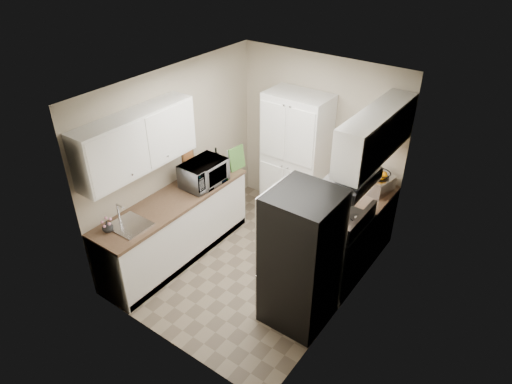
# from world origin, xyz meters

# --- Properties ---
(ground) EXTENTS (3.20, 3.20, 0.00)m
(ground) POSITION_xyz_m (0.00, 0.00, 0.00)
(ground) COLOR #7A6B56
(ground) RESTS_ON ground
(room_shell) EXTENTS (2.64, 3.24, 2.52)m
(room_shell) POSITION_xyz_m (-0.02, -0.01, 1.63)
(room_shell) COLOR beige
(room_shell) RESTS_ON ground
(pantry_cabinet) EXTENTS (0.90, 0.55, 2.00)m
(pantry_cabinet) POSITION_xyz_m (-0.20, 1.32, 1.00)
(pantry_cabinet) COLOR white
(pantry_cabinet) RESTS_ON ground
(base_cabinet_left) EXTENTS (0.60, 2.30, 0.88)m
(base_cabinet_left) POSITION_xyz_m (-0.99, -0.43, 0.44)
(base_cabinet_left) COLOR white
(base_cabinet_left) RESTS_ON ground
(countertop_left) EXTENTS (0.63, 2.33, 0.04)m
(countertop_left) POSITION_xyz_m (-0.99, -0.43, 0.90)
(countertop_left) COLOR brown
(countertop_left) RESTS_ON base_cabinet_left
(base_cabinet_right) EXTENTS (0.60, 0.80, 0.88)m
(base_cabinet_right) POSITION_xyz_m (0.99, 1.19, 0.44)
(base_cabinet_right) COLOR white
(base_cabinet_right) RESTS_ON ground
(countertop_right) EXTENTS (0.63, 0.83, 0.04)m
(countertop_right) POSITION_xyz_m (0.99, 1.19, 0.90)
(countertop_right) COLOR brown
(countertop_right) RESTS_ON base_cabinet_right
(electric_range) EXTENTS (0.71, 0.78, 1.13)m
(electric_range) POSITION_xyz_m (0.97, 0.39, 0.48)
(electric_range) COLOR #B7B7BC
(electric_range) RESTS_ON ground
(refrigerator) EXTENTS (0.70, 0.72, 1.70)m
(refrigerator) POSITION_xyz_m (0.94, -0.41, 0.85)
(refrigerator) COLOR #B7B7BC
(refrigerator) RESTS_ON ground
(microwave) EXTENTS (0.43, 0.62, 0.34)m
(microwave) POSITION_xyz_m (-0.91, 0.10, 1.09)
(microwave) COLOR silver
(microwave) RESTS_ON countertop_left
(wine_bottle) EXTENTS (0.08, 0.08, 0.31)m
(wine_bottle) POSITION_xyz_m (-1.05, 0.52, 1.07)
(wine_bottle) COLOR black
(wine_bottle) RESTS_ON countertop_left
(flower_vase) EXTENTS (0.15, 0.15, 0.14)m
(flower_vase) POSITION_xyz_m (-1.11, -1.37, 0.99)
(flower_vase) COLOR silver
(flower_vase) RESTS_ON countertop_left
(cutting_board) EXTENTS (0.06, 0.27, 0.34)m
(cutting_board) POSITION_xyz_m (-0.81, 0.70, 1.09)
(cutting_board) COLOR #477E33
(cutting_board) RESTS_ON countertop_left
(toaster_oven) EXTENTS (0.36, 0.42, 0.22)m
(toaster_oven) POSITION_xyz_m (1.09, 1.30, 1.03)
(toaster_oven) COLOR #A6A6AB
(toaster_oven) RESTS_ON countertop_right
(fruit_basket) EXTENTS (0.29, 0.29, 0.11)m
(fruit_basket) POSITION_xyz_m (1.09, 1.31, 1.19)
(fruit_basket) COLOR #FF8E00
(fruit_basket) RESTS_ON toaster_oven
(kitchen_mat) EXTENTS (0.50, 0.75, 0.01)m
(kitchen_mat) POSITION_xyz_m (0.11, 0.62, 0.01)
(kitchen_mat) COLOR beige
(kitchen_mat) RESTS_ON ground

